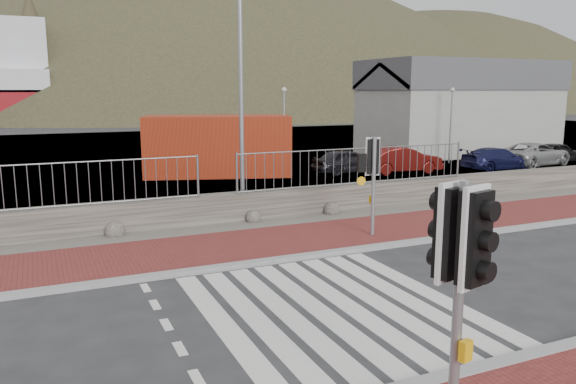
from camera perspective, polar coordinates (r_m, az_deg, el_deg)
name	(u,v)px	position (r m, az deg, el deg)	size (l,w,h in m)	color
ground	(333,308)	(10.68, 4.61, -11.65)	(220.00, 220.00, 0.00)	#28282B
sidewalk_far	(249,245)	(14.56, -3.95, -5.44)	(40.00, 3.00, 0.08)	maroon
kerb_near	(438,380)	(8.41, 14.99, -18.00)	(40.00, 0.25, 0.12)	gray
kerb_far	(272,261)	(13.22, -1.69, -7.03)	(40.00, 0.25, 0.12)	gray
zebra_crossing	(333,308)	(10.68, 4.61, -11.62)	(4.62, 5.60, 0.01)	silver
gravel_strip	(225,229)	(16.39, -6.38, -3.72)	(40.00, 1.50, 0.06)	#59544C
stone_wall	(217,209)	(17.04, -7.23, -1.75)	(40.00, 0.60, 0.90)	#423D36
railing	(217,165)	(16.67, -7.19, 2.76)	(18.07, 0.07, 1.22)	gray
quay	(121,154)	(37.09, -16.59, 3.72)	(120.00, 40.00, 0.50)	#4C4C4F
water	(80,124)	(71.84, -20.40, 6.50)	(220.00, 50.00, 0.05)	#3F4C54
harbor_building	(459,107)	(37.85, 17.01, 8.28)	(12.20, 6.20, 5.80)	#9E9E99
hills_backdrop	(119,250)	(100.94, -16.75, -5.66)	(254.00, 90.00, 100.00)	#2C2E1C
traffic_signal_near	(461,256)	(6.46, 17.15, -6.24)	(0.48, 0.36, 3.03)	gray
traffic_signal_far	(373,165)	(15.25, 8.59, 2.71)	(0.68, 0.35, 2.77)	gray
streetlight	(245,71)	(17.80, -4.37, 12.13)	(1.70, 0.56, 8.10)	gray
shipping_container	(218,145)	(26.85, -7.13, 4.72)	(6.73, 2.81, 2.81)	#9C3211
car_a	(347,161)	(27.41, 5.99, 3.14)	(1.39, 3.45, 1.17)	black
car_b	(402,160)	(27.91, 11.49, 3.23)	(1.36, 3.90, 1.29)	#530E0B
car_c	(497,159)	(30.33, 20.49, 3.19)	(1.58, 3.89, 1.13)	#12143B
car_d	(534,154)	(32.71, 23.72, 3.54)	(2.05, 4.45, 1.24)	gray
car_e	(557,152)	(34.67, 25.65, 3.65)	(1.35, 3.35, 1.14)	black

